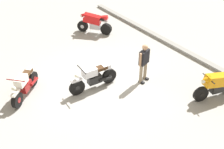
{
  "coord_description": "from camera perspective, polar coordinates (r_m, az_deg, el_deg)",
  "views": [
    {
      "loc": [
        7.7,
        -5.09,
        6.84
      ],
      "look_at": [
        0.7,
        0.02,
        0.75
      ],
      "focal_mm": 44.25,
      "sensor_mm": 36.0,
      "label": 1
    }
  ],
  "objects": [
    {
      "name": "motorcycle_orange_sportbike",
      "position": [
        11.08,
        20.9,
        -1.87
      ],
      "size": [
        0.85,
        1.93,
        1.14
      ],
      "rotation": [
        0.0,
        0.0,
        4.43
      ],
      "color": "black",
      "rests_on": "ground"
    },
    {
      "name": "curb_edge",
      "position": [
        14.11,
        13.56,
        5.39
      ],
      "size": [
        14.0,
        0.3,
        0.15
      ],
      "primitive_type": "cube",
      "color": "gray",
      "rests_on": "ground"
    },
    {
      "name": "person_in_black_shirt",
      "position": [
        11.07,
        6.62,
        2.83
      ],
      "size": [
        0.42,
        0.65,
        1.7
      ],
      "rotation": [
        0.0,
        0.0,
        0.3
      ],
      "color": "gray",
      "rests_on": "ground"
    },
    {
      "name": "motorcycle_red_sportbike",
      "position": [
        15.15,
        -3.75,
        10.67
      ],
      "size": [
        1.66,
        1.35,
        1.14
      ],
      "rotation": [
        0.0,
        0.0,
        3.8
      ],
      "color": "black",
      "rests_on": "ground"
    },
    {
      "name": "motorcycle_cream_vintage",
      "position": [
        11.01,
        -17.58,
        -2.04
      ],
      "size": [
        1.44,
        1.54,
        1.07
      ],
      "rotation": [
        0.0,
        0.0,
        5.46
      ],
      "color": "black",
      "rests_on": "ground"
    },
    {
      "name": "ground_plane",
      "position": [
        11.49,
        -2.12,
        -1.47
      ],
      "size": [
        40.0,
        40.0,
        0.0
      ],
      "primitive_type": "plane",
      "color": "#9E9E99"
    },
    {
      "name": "motorcycle_silver_cruiser",
      "position": [
        10.85,
        -3.81,
        -0.61
      ],
      "size": [
        0.7,
        2.09,
        1.09
      ],
      "rotation": [
        0.0,
        0.0,
        4.65
      ],
      "color": "black",
      "rests_on": "ground"
    }
  ]
}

